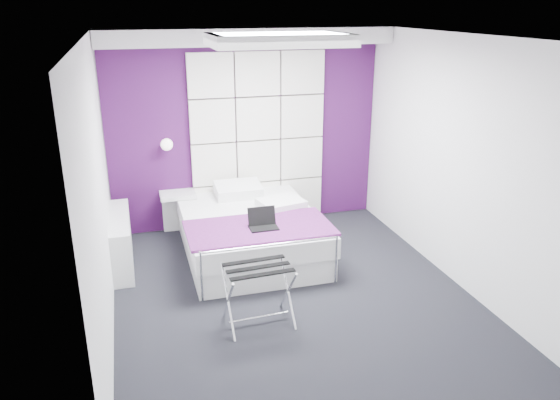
% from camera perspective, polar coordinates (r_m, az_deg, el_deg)
% --- Properties ---
extents(floor, '(4.40, 4.40, 0.00)m').
position_cam_1_polar(floor, '(5.73, 1.55, -10.25)').
color(floor, black).
rests_on(floor, ground).
extents(ceiling, '(4.40, 4.40, 0.00)m').
position_cam_1_polar(ceiling, '(4.96, 1.84, 16.69)').
color(ceiling, white).
rests_on(ceiling, wall_back).
extents(wall_back, '(3.60, 0.00, 3.60)m').
position_cam_1_polar(wall_back, '(7.26, -3.58, 7.30)').
color(wall_back, white).
rests_on(wall_back, floor).
extents(wall_left, '(0.00, 4.40, 4.40)m').
position_cam_1_polar(wall_left, '(4.99, -18.45, 0.41)').
color(wall_left, white).
rests_on(wall_left, floor).
extents(wall_right, '(0.00, 4.40, 4.40)m').
position_cam_1_polar(wall_right, '(5.97, 18.42, 3.56)').
color(wall_right, white).
rests_on(wall_right, floor).
extents(accent_wall, '(3.58, 0.02, 2.58)m').
position_cam_1_polar(accent_wall, '(7.25, -3.56, 7.29)').
color(accent_wall, '#3D0F43').
rests_on(accent_wall, wall_back).
extents(soffit, '(3.58, 0.50, 0.20)m').
position_cam_1_polar(soffit, '(6.85, -3.33, 16.71)').
color(soffit, silver).
rests_on(soffit, wall_back).
extents(headboard, '(1.80, 0.08, 2.30)m').
position_cam_1_polar(headboard, '(7.26, -2.29, 6.28)').
color(headboard, silver).
rests_on(headboard, wall_back).
extents(skylight, '(1.36, 0.86, 0.12)m').
position_cam_1_polar(skylight, '(5.54, -0.12, 16.51)').
color(skylight, white).
rests_on(skylight, ceiling).
extents(wall_lamp, '(0.15, 0.15, 0.15)m').
position_cam_1_polar(wall_lamp, '(7.00, -11.78, 5.77)').
color(wall_lamp, white).
rests_on(wall_lamp, wall_back).
extents(radiator, '(0.22, 1.20, 0.60)m').
position_cam_1_polar(radiator, '(6.55, -16.25, -4.11)').
color(radiator, silver).
rests_on(radiator, floor).
extents(bed, '(1.61, 1.94, 0.68)m').
position_cam_1_polar(bed, '(6.57, -3.16, -3.36)').
color(bed, silver).
rests_on(bed, floor).
extents(nightstand, '(0.45, 0.35, 0.05)m').
position_cam_1_polar(nightstand, '(7.15, -10.64, 0.56)').
color(nightstand, silver).
rests_on(nightstand, wall_back).
extents(luggage_rack, '(0.61, 0.45, 0.60)m').
position_cam_1_polar(luggage_rack, '(5.19, -2.25, -9.92)').
color(luggage_rack, silver).
rests_on(luggage_rack, floor).
extents(laptop, '(0.31, 0.22, 0.22)m').
position_cam_1_polar(laptop, '(6.01, -1.84, -2.37)').
color(laptop, black).
rests_on(laptop, bed).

